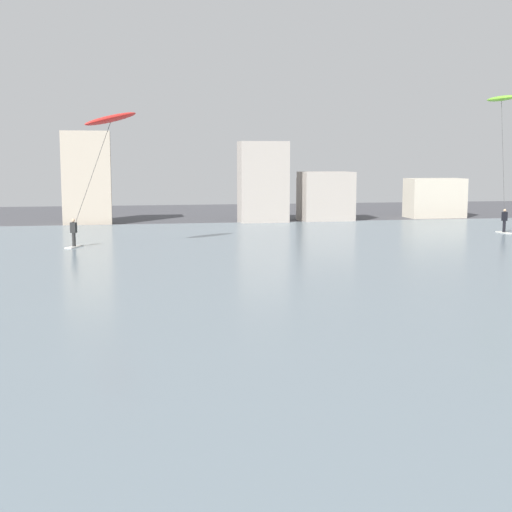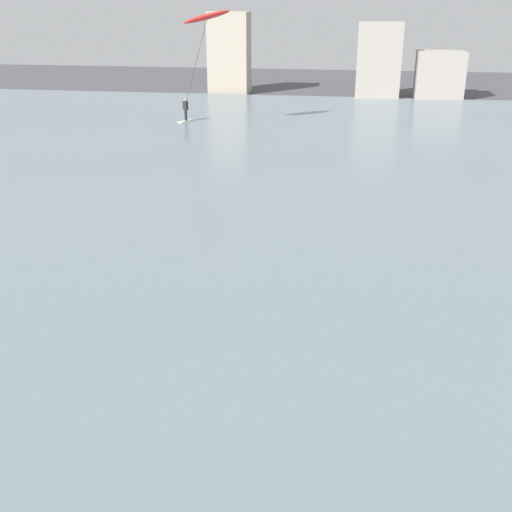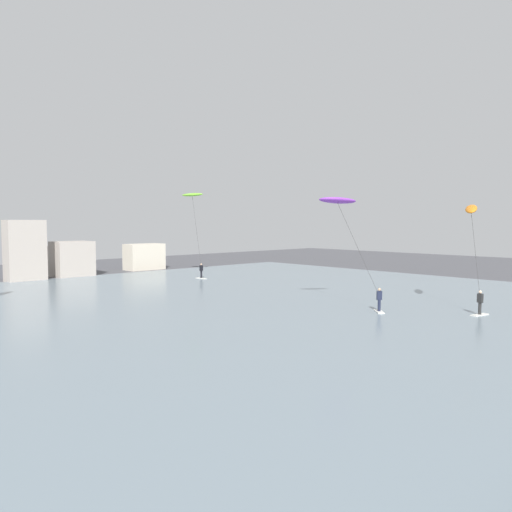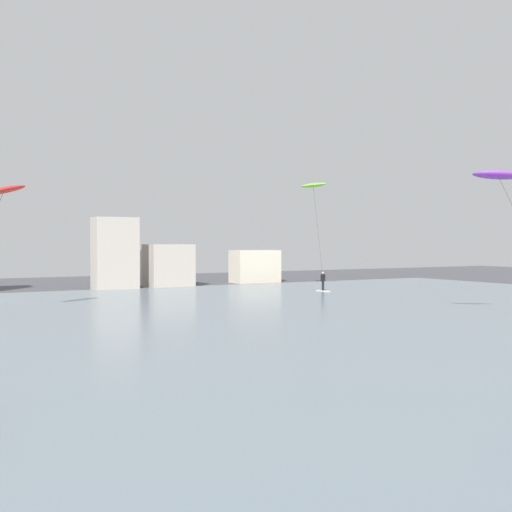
# 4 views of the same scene
# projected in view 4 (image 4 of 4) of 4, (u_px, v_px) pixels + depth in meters

# --- Properties ---
(water_bay) EXTENTS (84.00, 52.00, 0.10)m
(water_bay) POSITION_uv_depth(u_px,v_px,m) (156.00, 328.00, 31.51)
(water_bay) COLOR slate
(water_bay) RESTS_ON ground
(far_shore_buildings) EXTENTS (33.97, 5.10, 7.26)m
(far_shore_buildings) POSITION_uv_depth(u_px,v_px,m) (117.00, 260.00, 58.74)
(far_shore_buildings) COLOR #B7A893
(far_shore_buildings) RESTS_ON ground
(kitesurfer_lime) EXTENTS (1.88, 5.49, 9.53)m
(kitesurfer_lime) POSITION_uv_depth(u_px,v_px,m) (314.00, 192.00, 57.01)
(kitesurfer_lime) COLOR silver
(kitesurfer_lime) RESTS_ON water_bay
(kitesurfer_purple) EXTENTS (2.86, 4.84, 8.06)m
(kitesurfer_purple) POSITION_uv_depth(u_px,v_px,m) (506.00, 192.00, 32.97)
(kitesurfer_purple) COLOR silver
(kitesurfer_purple) RESTS_ON water_bay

